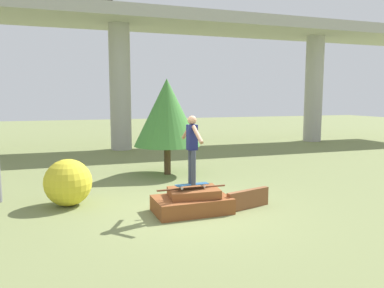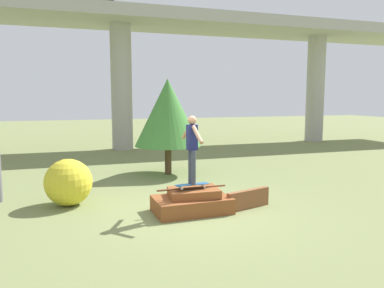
# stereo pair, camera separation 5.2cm
# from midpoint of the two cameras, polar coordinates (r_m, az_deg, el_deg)

# --- Properties ---
(ground_plane) EXTENTS (80.00, 80.00, 0.00)m
(ground_plane) POSITION_cam_midpoint_polar(r_m,az_deg,el_deg) (9.22, 0.13, -10.33)
(ground_plane) COLOR olive
(scrap_pile) EXTENTS (1.84, 1.15, 0.62)m
(scrap_pile) POSITION_cam_midpoint_polar(r_m,az_deg,el_deg) (9.16, 0.19, -8.83)
(scrap_pile) COLOR brown
(scrap_pile) RESTS_ON ground_plane
(scrap_plank_loose) EXTENTS (1.29, 0.49, 0.47)m
(scrap_plank_loose) POSITION_cam_midpoint_polar(r_m,az_deg,el_deg) (9.57, 8.72, -8.31)
(scrap_plank_loose) COLOR brown
(scrap_plank_loose) RESTS_ON ground_plane
(skateboard) EXTENTS (0.83, 0.24, 0.09)m
(skateboard) POSITION_cam_midpoint_polar(r_m,az_deg,el_deg) (8.98, 0.17, -6.22)
(skateboard) COLOR #23517F
(skateboard) RESTS_ON scrap_pile
(skater) EXTENTS (0.23, 1.22, 1.63)m
(skater) POSITION_cam_midpoint_polar(r_m,az_deg,el_deg) (8.81, 0.17, -0.11)
(skater) COLOR #383D4C
(skater) RESTS_ON skateboard
(highway_overpass) EXTENTS (44.00, 4.30, 7.13)m
(highway_overpass) POSITION_cam_midpoint_polar(r_m,az_deg,el_deg) (20.52, -10.82, 16.67)
(highway_overpass) COLOR #A8A59E
(highway_overpass) RESTS_ON ground_plane
(tree_behind_left) EXTENTS (2.37, 2.37, 3.43)m
(tree_behind_left) POSITION_cam_midpoint_polar(r_m,az_deg,el_deg) (13.36, -3.60, 4.80)
(tree_behind_left) COLOR #4C3823
(tree_behind_left) RESTS_ON ground_plane
(bush_yellow_flowering) EXTENTS (1.21, 1.21, 1.21)m
(bush_yellow_flowering) POSITION_cam_midpoint_polar(r_m,az_deg,el_deg) (10.12, -18.17, -5.57)
(bush_yellow_flowering) COLOR gold
(bush_yellow_flowering) RESTS_ON ground_plane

